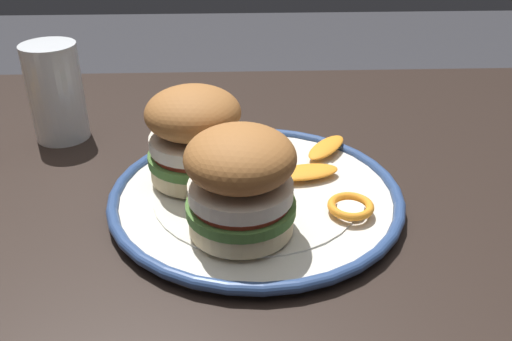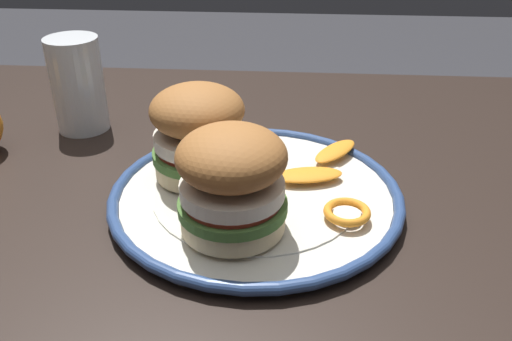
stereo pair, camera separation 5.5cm
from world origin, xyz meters
name	(u,v)px [view 1 (the left image)]	position (x,y,z in m)	size (l,w,h in m)	color
dining_table	(202,284)	(0.00, 0.00, 0.64)	(1.17, 0.82, 0.76)	black
dinner_plate	(256,196)	(-0.06, 0.01, 0.77)	(0.31, 0.31, 0.02)	silver
sandwich_half_left	(240,181)	(-0.05, 0.08, 0.83)	(0.13, 0.13, 0.10)	beige
sandwich_half_right	(194,133)	(0.00, -0.02, 0.83)	(0.14, 0.14, 0.10)	beige
orange_peel_curled	(351,206)	(-0.15, 0.05, 0.78)	(0.05, 0.05, 0.01)	orange
orange_peel_strip_long	(305,172)	(-0.12, -0.02, 0.78)	(0.08, 0.05, 0.01)	orange
orange_peel_strip_short	(326,147)	(-0.15, -0.08, 0.78)	(0.06, 0.07, 0.01)	orange
drinking_glass	(57,99)	(0.18, -0.16, 0.81)	(0.07, 0.07, 0.12)	white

